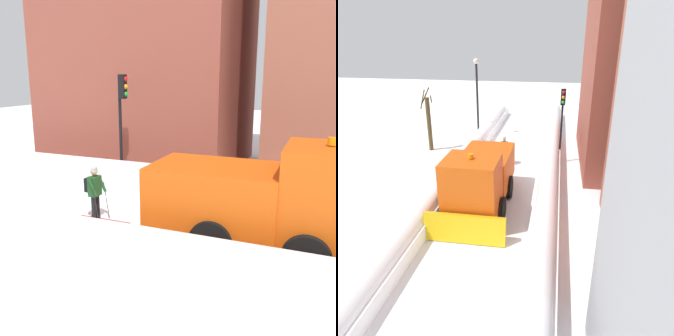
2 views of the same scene
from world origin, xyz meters
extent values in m
plane|color=white|center=(0.00, 10.00, 0.00)|extent=(80.00, 80.00, 0.00)
cube|color=white|center=(-2.53, 10.00, 0.43)|extent=(1.10, 36.00, 0.86)
cylinder|color=white|center=(-2.53, 10.00, 0.86)|extent=(0.90, 34.20, 0.90)
cube|color=white|center=(2.53, 10.00, 0.31)|extent=(1.10, 36.00, 0.62)
cylinder|color=white|center=(2.53, 10.00, 0.62)|extent=(0.90, 34.20, 0.90)
cube|color=brown|center=(-8.03, 3.15, 7.44)|extent=(7.45, 8.99, 14.88)
cube|color=#DB510F|center=(0.47, 8.97, 1.40)|extent=(2.30, 3.40, 1.60)
cube|color=#DB510F|center=(0.47, 11.67, 1.75)|extent=(2.20, 2.00, 2.30)
cube|color=black|center=(0.47, 12.63, 2.26)|extent=(1.85, 0.06, 1.01)
cube|color=gold|center=(0.47, 13.02, 0.55)|extent=(3.20, 0.46, 1.13)
cylinder|color=orange|center=(0.47, 11.67, 3.02)|extent=(0.20, 0.20, 0.18)
cylinder|color=black|center=(-0.68, 11.37, 0.55)|extent=(0.25, 1.10, 1.10)
cylinder|color=black|center=(1.62, 11.37, 0.55)|extent=(0.25, 1.10, 1.10)
cylinder|color=black|center=(-0.68, 9.17, 0.55)|extent=(0.25, 1.10, 1.10)
cylinder|color=black|center=(1.62, 9.17, 0.55)|extent=(0.25, 1.10, 1.10)
cylinder|color=black|center=(0.14, 5.00, 0.41)|extent=(0.14, 0.14, 0.82)
cylinder|color=black|center=(0.36, 5.00, 0.41)|extent=(0.14, 0.14, 0.82)
cube|color=#1E5123|center=(0.25, 5.00, 1.13)|extent=(0.42, 0.26, 0.62)
cube|color=black|center=(0.25, 4.79, 1.16)|extent=(0.32, 0.16, 0.44)
sphere|color=tan|center=(0.25, 5.00, 1.60)|extent=(0.24, 0.24, 0.24)
sphere|color=silver|center=(0.25, 5.00, 1.70)|extent=(0.22, 0.22, 0.22)
cylinder|color=#1E5123|center=(-0.01, 5.10, 1.16)|extent=(0.09, 0.33, 0.56)
cylinder|color=#1E5123|center=(0.51, 5.10, 1.16)|extent=(0.09, 0.33, 0.56)
cube|color=maroon|center=(0.14, 5.25, 0.01)|extent=(0.09, 1.80, 0.03)
cube|color=maroon|center=(0.36, 5.25, 0.01)|extent=(0.09, 1.80, 0.03)
cylinder|color=#262628|center=(-0.05, 5.22, 0.60)|extent=(0.02, 0.19, 1.19)
cylinder|color=#262628|center=(0.55, 5.22, 0.60)|extent=(0.02, 0.19, 1.19)
cylinder|color=black|center=(-3.04, 4.10, 1.80)|extent=(0.12, 0.12, 3.61)
cube|color=black|center=(-3.04, 4.24, 4.06)|extent=(0.28, 0.24, 0.90)
sphere|color=red|center=(-3.04, 4.37, 4.34)|extent=(0.18, 0.18, 0.18)
sphere|color=gold|center=(-3.04, 4.37, 4.06)|extent=(0.18, 0.18, 0.18)
sphere|color=green|center=(-3.04, 4.37, 3.78)|extent=(0.18, 0.18, 0.18)
cylinder|color=black|center=(3.23, -0.62, 2.68)|extent=(0.16, 0.16, 5.35)
sphere|color=silver|center=(3.23, -0.62, 5.53)|extent=(0.40, 0.40, 0.40)
cylinder|color=#473A1F|center=(5.63, 3.19, 1.78)|extent=(0.28, 0.28, 3.56)
cylinder|color=#473A1F|center=(5.76, 3.04, 3.68)|extent=(0.49, 0.48, 1.05)
cylinder|color=#473A1F|center=(5.39, 3.07, 3.46)|extent=(0.35, 0.75, 0.65)
cylinder|color=#473A1F|center=(5.92, 3.19, 3.45)|extent=(0.09, 0.91, 1.14)
camera|label=1|loc=(10.03, 11.57, 4.53)|focal=41.39mm
camera|label=2|loc=(-2.77, 23.16, 7.52)|focal=34.76mm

